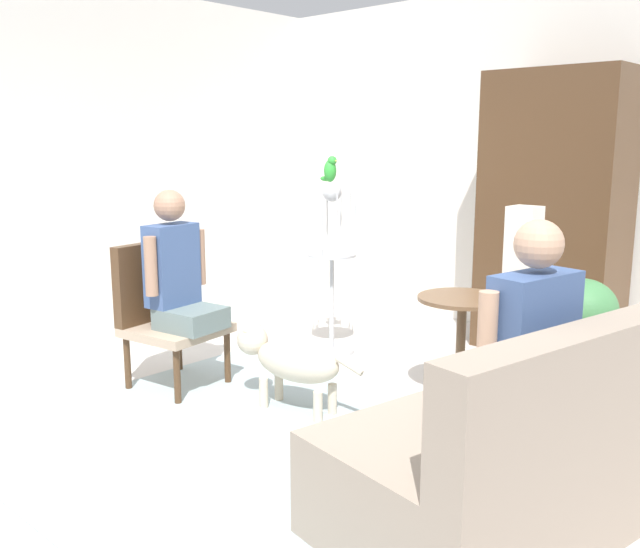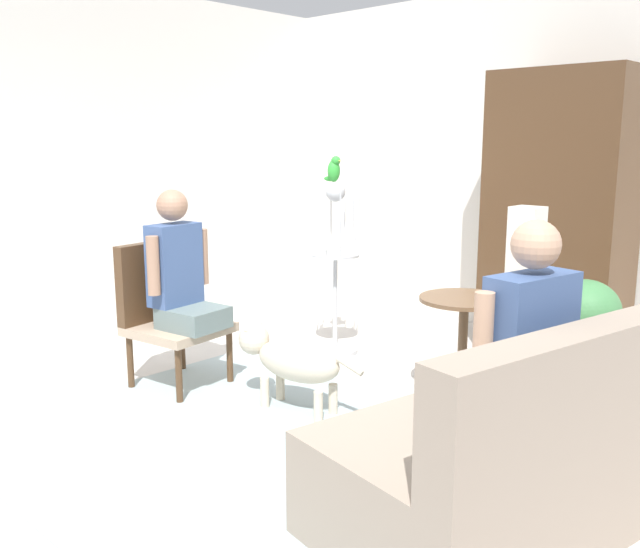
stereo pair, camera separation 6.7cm
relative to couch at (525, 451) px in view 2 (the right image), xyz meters
name	(u,v)px [view 2 (the right image)]	position (x,y,z in m)	size (l,w,h in m)	color
ground_plane	(304,439)	(-1.27, -0.08, -0.32)	(6.82, 6.82, 0.00)	beige
back_wall	(554,164)	(-1.27, 2.82, 1.13)	(6.17, 0.12, 2.89)	silver
left_wall	(86,164)	(-4.11, 0.22, 1.13)	(0.12, 6.28, 2.89)	silver
area_rug	(266,449)	(-1.33, -0.31, -0.32)	(2.95, 2.40, 0.01)	#9EB2B7
couch	(525,451)	(0.00, 0.00, 0.00)	(1.22, 1.88, 0.95)	gray
armchair	(165,305)	(-2.62, -0.05, 0.22)	(0.64, 0.64, 0.96)	#4C331E
person_on_couch	(520,343)	(-0.05, -0.01, 0.48)	(0.50, 0.57, 0.87)	brown
person_on_armchair	(180,272)	(-2.47, -0.03, 0.47)	(0.49, 0.51, 0.90)	slate
round_end_table	(463,330)	(-0.96, 1.03, 0.15)	(0.56, 0.56, 0.68)	brown
dog	(291,359)	(-1.65, 0.19, 0.00)	(0.91, 0.34, 0.53)	beige
bird_cage_stand	(335,272)	(-2.24, 1.24, 0.32)	(0.37, 0.37, 1.33)	silver
parrot	(334,170)	(-2.26, 1.24, 1.10)	(0.17, 0.10, 0.19)	green
potted_plant	(583,334)	(-0.33, 1.36, 0.17)	(0.41, 0.41, 0.83)	#4C5156
column_lamp	(523,304)	(-0.74, 1.37, 0.29)	(0.20, 0.20, 1.23)	#4C4742
armoire_cabinet	(558,215)	(-1.02, 2.41, 0.76)	(1.03, 0.56, 2.15)	#4C331E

